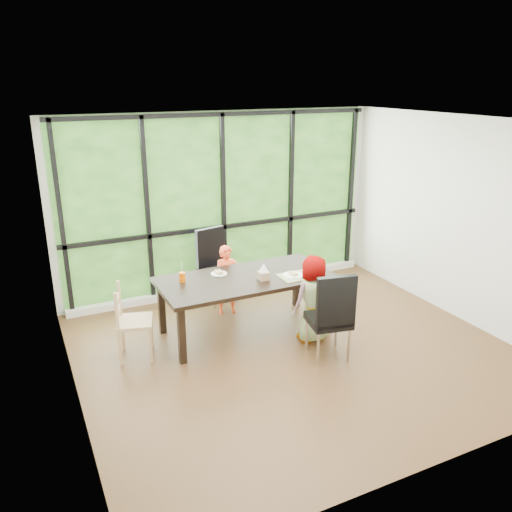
% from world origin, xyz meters
% --- Properties ---
extents(ground, '(5.00, 5.00, 0.00)m').
position_xyz_m(ground, '(0.00, 0.00, 0.00)').
color(ground, black).
rests_on(ground, ground).
extents(back_wall, '(5.00, 0.00, 5.00)m').
position_xyz_m(back_wall, '(0.00, 2.25, 1.35)').
color(back_wall, silver).
rests_on(back_wall, ground).
extents(foliage_backdrop, '(4.80, 0.02, 2.65)m').
position_xyz_m(foliage_backdrop, '(0.00, 2.23, 1.35)').
color(foliage_backdrop, '#214819').
rests_on(foliage_backdrop, back_wall).
extents(window_mullions, '(4.80, 0.06, 2.65)m').
position_xyz_m(window_mullions, '(0.00, 2.19, 1.35)').
color(window_mullions, black).
rests_on(window_mullions, back_wall).
extents(window_sill, '(4.80, 0.12, 0.10)m').
position_xyz_m(window_sill, '(0.00, 2.15, 0.05)').
color(window_sill, silver).
rests_on(window_sill, ground).
extents(dining_table, '(2.28, 1.24, 0.75)m').
position_xyz_m(dining_table, '(-0.31, 0.72, 0.38)').
color(dining_table, black).
rests_on(dining_table, ground).
extents(chair_window_leather, '(0.55, 0.55, 1.08)m').
position_xyz_m(chair_window_leather, '(-0.28, 1.76, 0.54)').
color(chair_window_leather, black).
rests_on(chair_window_leather, ground).
extents(chair_interior_leather, '(0.54, 0.54, 1.08)m').
position_xyz_m(chair_interior_leather, '(0.29, -0.28, 0.54)').
color(chair_interior_leather, black).
rests_on(chair_interior_leather, ground).
extents(chair_end_beech, '(0.50, 0.52, 0.90)m').
position_xyz_m(chair_end_beech, '(-1.75, 0.69, 0.45)').
color(chair_end_beech, tan).
rests_on(chair_end_beech, ground).
extents(child_toddler, '(0.39, 0.29, 0.98)m').
position_xyz_m(child_toddler, '(-0.31, 1.34, 0.49)').
color(child_toddler, '#FF5026').
rests_on(child_toddler, ground).
extents(child_older, '(0.57, 0.40, 1.11)m').
position_xyz_m(child_older, '(0.33, 0.14, 0.56)').
color(child_older, slate).
rests_on(child_older, ground).
extents(placemat, '(0.46, 0.33, 0.01)m').
position_xyz_m(placemat, '(0.30, 0.47, 0.75)').
color(placemat, tan).
rests_on(placemat, dining_table).
extents(plate_far, '(0.21, 0.21, 0.01)m').
position_xyz_m(plate_far, '(-0.58, 0.96, 0.76)').
color(plate_far, white).
rests_on(plate_far, dining_table).
extents(plate_near, '(0.26, 0.26, 0.02)m').
position_xyz_m(plate_near, '(0.26, 0.50, 0.76)').
color(plate_near, white).
rests_on(plate_near, dining_table).
extents(orange_cup, '(0.08, 0.08, 0.12)m').
position_xyz_m(orange_cup, '(-1.08, 0.92, 0.81)').
color(orange_cup, '#F36101').
rests_on(orange_cup, dining_table).
extents(green_cup, '(0.08, 0.08, 0.13)m').
position_xyz_m(green_cup, '(0.57, 0.46, 0.81)').
color(green_cup, '#5BC235').
rests_on(green_cup, dining_table).
extents(tissue_box, '(0.12, 0.12, 0.11)m').
position_xyz_m(tissue_box, '(-0.14, 0.55, 0.80)').
color(tissue_box, tan).
rests_on(tissue_box, dining_table).
extents(crepe_rolls_far, '(0.10, 0.12, 0.04)m').
position_xyz_m(crepe_rolls_far, '(-0.58, 0.96, 0.78)').
color(crepe_rolls_far, tan).
rests_on(crepe_rolls_far, plate_far).
extents(crepe_rolls_near, '(0.10, 0.12, 0.04)m').
position_xyz_m(crepe_rolls_near, '(0.26, 0.50, 0.78)').
color(crepe_rolls_near, tan).
rests_on(crepe_rolls_near, plate_near).
extents(straw_white, '(0.01, 0.04, 0.20)m').
position_xyz_m(straw_white, '(-1.08, 0.92, 0.91)').
color(straw_white, white).
rests_on(straw_white, orange_cup).
extents(straw_pink, '(0.01, 0.04, 0.20)m').
position_xyz_m(straw_pink, '(0.57, 0.46, 0.92)').
color(straw_pink, pink).
rests_on(straw_pink, green_cup).
extents(tissue, '(0.12, 0.12, 0.11)m').
position_xyz_m(tissue, '(-0.14, 0.55, 0.91)').
color(tissue, white).
rests_on(tissue, tissue_box).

